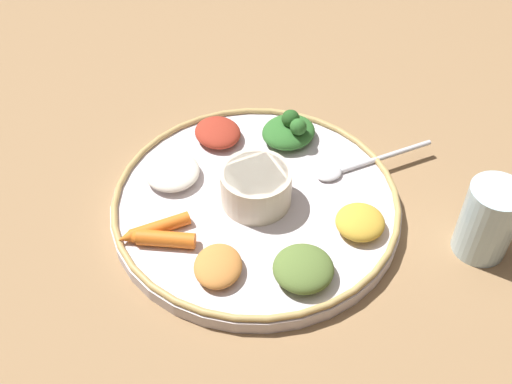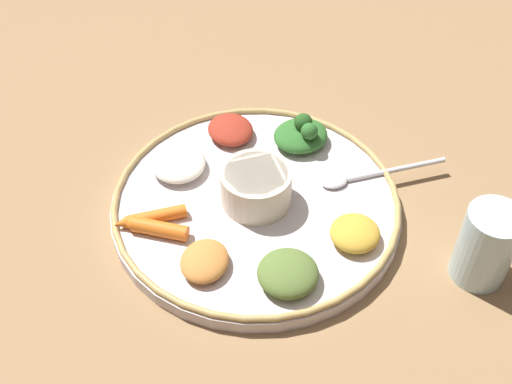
{
  "view_description": "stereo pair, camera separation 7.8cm",
  "coord_description": "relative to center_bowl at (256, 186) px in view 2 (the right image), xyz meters",
  "views": [
    {
      "loc": [
        -0.04,
        -0.54,
        0.59
      ],
      "look_at": [
        0.0,
        0.0,
        0.03
      ],
      "focal_mm": 44.4,
      "sensor_mm": 36.0,
      "label": 1
    },
    {
      "loc": [
        0.04,
        -0.54,
        0.59
      ],
      "look_at": [
        0.0,
        0.0,
        0.03
      ],
      "focal_mm": 44.4,
      "sensor_mm": 36.0,
      "label": 2
    }
  ],
  "objects": [
    {
      "name": "mound_squash",
      "position": [
        -0.05,
        -0.11,
        -0.02
      ],
      "size": [
        0.06,
        0.07,
        0.02
      ],
      "primitive_type": "ellipsoid",
      "rotation": [
        0.0,
        0.0,
        4.56
      ],
      "color": "#C67A38",
      "rests_on": "platter"
    },
    {
      "name": "spoon",
      "position": [
        0.14,
        0.05,
        -0.02
      ],
      "size": [
        0.17,
        0.07,
        0.01
      ],
      "color": "silver",
      "rests_on": "platter"
    },
    {
      "name": "platter_rim",
      "position": [
        0.0,
        0.0,
        -0.02
      ],
      "size": [
        0.36,
        0.36,
        0.01
      ],
      "primitive_type": "torus",
      "color": "tan",
      "rests_on": "platter"
    },
    {
      "name": "mound_beet",
      "position": [
        -0.04,
        0.12,
        -0.01
      ],
      "size": [
        0.09,
        0.09,
        0.02
      ],
      "primitive_type": "ellipsoid",
      "rotation": [
        0.0,
        0.0,
        5.25
      ],
      "color": "maroon",
      "rests_on": "platter"
    },
    {
      "name": "center_bowl",
      "position": [
        0.0,
        0.0,
        0.0
      ],
      "size": [
        0.09,
        0.09,
        0.05
      ],
      "color": "beige",
      "rests_on": "platter"
    },
    {
      "name": "mound_lentil_yellow",
      "position": [
        0.12,
        -0.06,
        -0.01
      ],
      "size": [
        0.08,
        0.08,
        0.02
      ],
      "primitive_type": "ellipsoid",
      "rotation": [
        0.0,
        0.0,
        2.73
      ],
      "color": "gold",
      "rests_on": "platter"
    },
    {
      "name": "greens_pile",
      "position": [
        0.05,
        0.11,
        -0.01
      ],
      "size": [
        0.1,
        0.1,
        0.05
      ],
      "color": "#2D6628",
      "rests_on": "platter"
    },
    {
      "name": "carrot_outer",
      "position": [
        -0.12,
        -0.06,
        -0.02
      ],
      "size": [
        0.09,
        0.03,
        0.02
      ],
      "color": "orange",
      "rests_on": "platter"
    },
    {
      "name": "mound_rice_white",
      "position": [
        -0.11,
        0.05,
        -0.02
      ],
      "size": [
        0.09,
        0.09,
        0.02
      ],
      "primitive_type": "ellipsoid",
      "rotation": [
        0.0,
        0.0,
        0.23
      ],
      "color": "silver",
      "rests_on": "platter"
    },
    {
      "name": "ground_plane",
      "position": [
        0.0,
        0.0,
        -0.04
      ],
      "size": [
        2.4,
        2.4,
        0.0
      ],
      "primitive_type": "plane",
      "color": "olive"
    },
    {
      "name": "platter",
      "position": [
        0.0,
        0.0,
        -0.04
      ],
      "size": [
        0.36,
        0.36,
        0.02
      ],
      "primitive_type": "cylinder",
      "color": "silver",
      "rests_on": "ground_plane"
    },
    {
      "name": "carrot_near_spoon",
      "position": [
        -0.12,
        -0.04,
        -0.02
      ],
      "size": [
        0.09,
        0.04,
        0.02
      ],
      "color": "orange",
      "rests_on": "platter"
    },
    {
      "name": "drinking_glass",
      "position": [
        0.26,
        -0.08,
        -0.0
      ],
      "size": [
        0.06,
        0.06,
        0.1
      ],
      "color": "silver",
      "rests_on": "ground_plane"
    },
    {
      "name": "mound_collards",
      "position": [
        0.04,
        -0.12,
        -0.01
      ],
      "size": [
        0.08,
        0.08,
        0.03
      ],
      "primitive_type": "ellipsoid",
      "rotation": [
        0.0,
        0.0,
        3.38
      ],
      "color": "#567033",
      "rests_on": "platter"
    }
  ]
}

